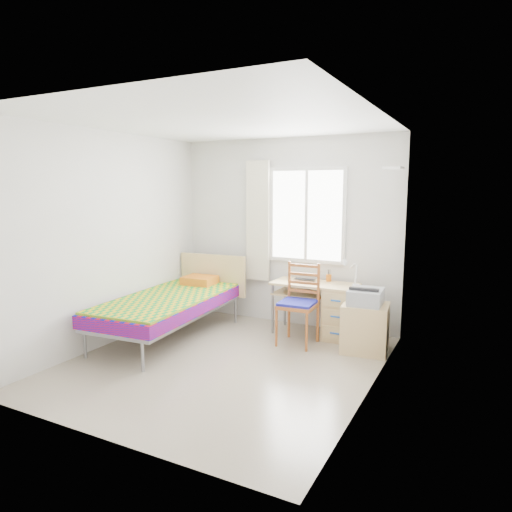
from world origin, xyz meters
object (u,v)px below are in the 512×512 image
at_px(bed, 172,302).
at_px(printer, 366,296).
at_px(desk, 336,309).
at_px(cabinet, 365,328).
at_px(chair, 300,299).

bearing_deg(bed, printer, 10.56).
height_order(bed, desk, bed).
bearing_deg(bed, cabinet, 10.42).
xyz_separation_m(cabinet, printer, (-0.00, 0.01, 0.38)).
distance_m(bed, desk, 2.12).
relative_size(desk, chair, 1.10).
bearing_deg(desk, chair, -130.49).
relative_size(chair, printer, 2.21).
bearing_deg(printer, cabinet, -61.60).
height_order(chair, printer, chair).
bearing_deg(printer, bed, -169.00).
distance_m(cabinet, printer, 0.38).
relative_size(desk, cabinet, 1.92).
distance_m(desk, printer, 0.63).
bearing_deg(chair, bed, -164.04).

